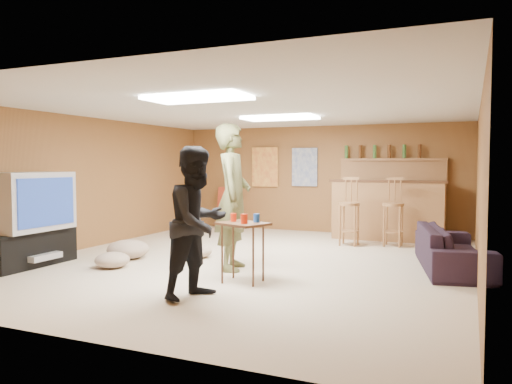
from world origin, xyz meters
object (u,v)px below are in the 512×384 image
at_px(tray_table, 243,252).
at_px(tv_body, 30,201).
at_px(bar_counter, 388,210).
at_px(person_olive, 233,197).
at_px(person_black, 198,222).
at_px(sofa, 452,248).

bearing_deg(tray_table, tv_body, -174.27).
bearing_deg(tv_body, tray_table, 5.73).
relative_size(bar_counter, tray_table, 2.79).
xyz_separation_m(person_olive, tray_table, (0.43, -0.62, -0.61)).
height_order(tv_body, person_black, person_black).
bearing_deg(tv_body, sofa, 21.11).
relative_size(tv_body, bar_counter, 0.55).
bearing_deg(person_olive, bar_counter, -40.09).
bearing_deg(tv_body, bar_counter, 47.00).
bearing_deg(person_olive, person_black, 174.31).
xyz_separation_m(tv_body, person_olive, (2.65, 0.93, 0.07)).
distance_m(tv_body, sofa, 5.77).
bearing_deg(tray_table, bar_counter, 75.52).
bearing_deg(bar_counter, sofa, -63.29).
relative_size(sofa, tray_table, 2.73).
bearing_deg(bar_counter, person_black, -103.82).
distance_m(bar_counter, person_black, 5.10).
relative_size(tv_body, person_black, 0.69).
distance_m(person_black, tray_table, 0.93).
xyz_separation_m(tv_body, person_black, (2.93, -0.50, -0.10)).
bearing_deg(sofa, tray_table, 116.63).
xyz_separation_m(bar_counter, person_black, (-1.22, -4.95, 0.25)).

